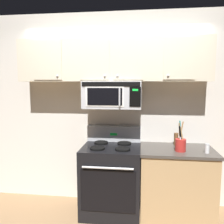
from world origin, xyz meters
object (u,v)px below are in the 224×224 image
object	(u,v)px
over_range_microwave	(112,95)
utensil_crock_red	(180,144)
pepper_mill	(176,139)
salt_shaker	(207,149)
stove_range	(111,178)

from	to	relation	value
over_range_microwave	utensil_crock_red	bearing A→B (deg)	-14.07
utensil_crock_red	pepper_mill	distance (m)	0.28
utensil_crock_red	pepper_mill	bearing A→B (deg)	92.37
over_range_microwave	salt_shaker	world-z (taller)	over_range_microwave
salt_shaker	pepper_mill	size ratio (longest dim) A/B	0.68
over_range_microwave	utensil_crock_red	size ratio (longest dim) A/B	2.02
stove_range	over_range_microwave	xyz separation A→B (m)	(-0.00, 0.12, 1.11)
over_range_microwave	utensil_crock_red	xyz separation A→B (m)	(0.86, -0.22, -0.58)
stove_range	salt_shaker	xyz separation A→B (m)	(1.17, -0.15, 0.49)
over_range_microwave	stove_range	bearing A→B (deg)	-89.86
utensil_crock_red	salt_shaker	xyz separation A→B (m)	(0.30, -0.05, -0.04)
over_range_microwave	pepper_mill	distance (m)	1.04
stove_range	salt_shaker	size ratio (longest dim) A/B	9.92
stove_range	pepper_mill	size ratio (longest dim) A/B	6.77
over_range_microwave	salt_shaker	bearing A→B (deg)	-12.64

